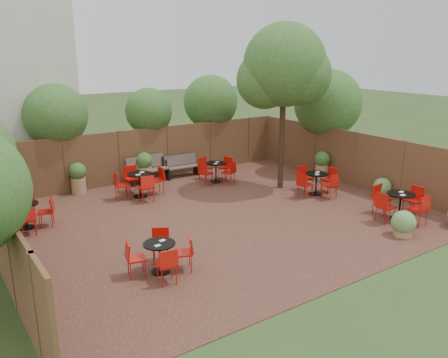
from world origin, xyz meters
TOP-DOWN VIEW (x-y plane):
  - ground at (0.00, 0.00)m, footprint 80.00×80.00m
  - courtyard_paving at (0.00, 0.00)m, footprint 12.00×10.00m
  - fence_back at (0.00, 5.00)m, footprint 12.00×0.08m
  - fence_right at (6.00, 0.00)m, footprint 0.08×10.00m
  - overhang_foliage at (-1.57, 2.57)m, footprint 15.89×10.56m
  - courtyard_tree at (3.55, 1.23)m, footprint 2.93×2.85m
  - park_bench_left at (1.35, 4.62)m, footprint 1.39×0.52m
  - park_bench_right at (-0.12, 4.63)m, footprint 1.66×0.68m
  - bistro_tables at (0.43, 0.57)m, footprint 10.88×7.95m
  - planters at (-0.67, 3.78)m, footprint 11.88×4.08m
  - low_shrubs at (4.64, -3.39)m, footprint 2.99×3.59m

SIDE VIEW (x-z plane):
  - ground at x=0.00m, z-range 0.00..0.00m
  - courtyard_paving at x=0.00m, z-range 0.00..0.02m
  - low_shrubs at x=4.64m, z-range -0.01..0.70m
  - park_bench_left at x=1.35m, z-range 0.03..0.87m
  - bistro_tables at x=0.43m, z-range -0.01..0.94m
  - park_bench_right at x=-0.12m, z-range 0.03..1.03m
  - planters at x=-0.67m, z-range 0.04..1.18m
  - fence_back at x=0.00m, z-range 0.00..2.00m
  - fence_right at x=6.00m, z-range 0.00..2.00m
  - overhang_foliage at x=-1.57m, z-range 1.38..4.07m
  - courtyard_tree at x=3.55m, z-range 1.31..7.07m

